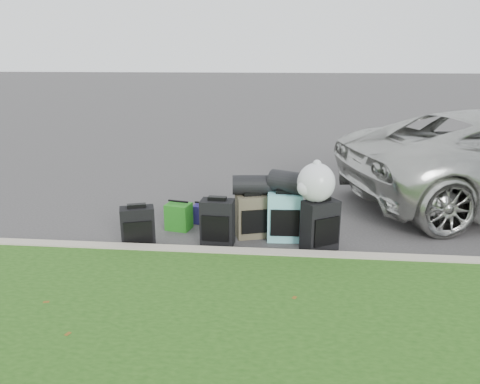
# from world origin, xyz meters

# --- Properties ---
(ground) EXTENTS (120.00, 120.00, 0.00)m
(ground) POSITION_xyz_m (0.00, 0.00, 0.00)
(ground) COLOR #383535
(ground) RESTS_ON ground
(curb) EXTENTS (120.00, 0.18, 0.15)m
(curb) POSITION_xyz_m (0.00, -1.00, 0.07)
(curb) COLOR #9E937F
(curb) RESTS_ON ground
(suitcase_small_black) EXTENTS (0.50, 0.38, 0.56)m
(suitcase_small_black) POSITION_xyz_m (-1.39, -0.67, 0.28)
(suitcase_small_black) COLOR black
(suitcase_small_black) RESTS_ON ground
(suitcase_large_black_left) EXTENTS (0.46, 0.29, 0.64)m
(suitcase_large_black_left) POSITION_xyz_m (-0.34, -0.50, 0.32)
(suitcase_large_black_left) COLOR black
(suitcase_large_black_left) RESTS_ON ground
(suitcase_olive) EXTENTS (0.51, 0.40, 0.61)m
(suitcase_olive) POSITION_xyz_m (0.11, -0.15, 0.31)
(suitcase_olive) COLOR #3F392A
(suitcase_olive) RESTS_ON ground
(suitcase_teal) EXTENTS (0.49, 0.30, 0.68)m
(suitcase_teal) POSITION_xyz_m (0.57, -0.24, 0.34)
(suitcase_teal) COLOR #58A0A2
(suitcase_teal) RESTS_ON ground
(suitcase_large_black_right) EXTENTS (0.53, 0.47, 0.68)m
(suitcase_large_black_right) POSITION_xyz_m (1.03, -0.54, 0.34)
(suitcase_large_black_right) COLOR black
(suitcase_large_black_right) RESTS_ON ground
(tote_green) EXTENTS (0.40, 0.34, 0.39)m
(tote_green) POSITION_xyz_m (-1.00, 0.03, 0.20)
(tote_green) COLOR #20751A
(tote_green) RESTS_ON ground
(tote_navy) EXTENTS (0.30, 0.25, 0.28)m
(tote_navy) POSITION_xyz_m (-0.69, 0.33, 0.14)
(tote_navy) COLOR navy
(tote_navy) RESTS_ON ground
(duffel_left) EXTENTS (0.54, 0.33, 0.28)m
(duffel_left) POSITION_xyz_m (0.08, -0.10, 0.75)
(duffel_left) COLOR black
(duffel_left) RESTS_ON suitcase_olive
(duffel_right) EXTENTS (0.61, 0.51, 0.30)m
(duffel_right) POSITION_xyz_m (0.62, -0.19, 0.83)
(duffel_right) COLOR black
(duffel_right) RESTS_ON suitcase_teal
(trash_bag) EXTENTS (0.49, 0.49, 0.49)m
(trash_bag) POSITION_xyz_m (0.95, -0.54, 0.92)
(trash_bag) COLOR silver
(trash_bag) RESTS_ON suitcase_large_black_right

